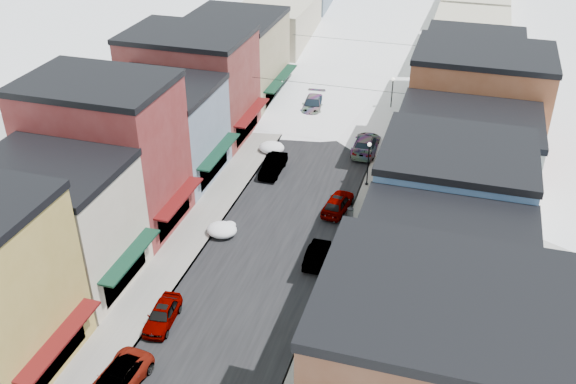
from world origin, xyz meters
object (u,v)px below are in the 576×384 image
Objects in this scene: trash_can at (350,213)px; car_green_sedan at (317,254)px; car_white_suv at (116,381)px; car_silver_sedan at (162,314)px; car_dark_hatch at (273,165)px; streetlamp_near at (368,158)px.

car_green_sedan is at bearing -101.07° from trash_can.
car_silver_sedan is (0.00, 6.10, -0.01)m from car_white_suv.
car_silver_sedan is 0.89× the size of car_dark_hatch.
trash_can is at bearing -102.34° from car_green_sedan.
car_green_sedan is (8.24, 9.58, -0.04)m from car_silver_sedan.
car_dark_hatch is 9.24m from streetlamp_near.
streetlamp_near is (9.80, 22.00, 2.13)m from car_silver_sedan.
car_white_suv is at bearing -109.23° from streetlamp_near.
trash_can is (1.26, 6.41, -0.04)m from car_green_sedan.
streetlamp_near is (9.80, 28.10, 2.12)m from car_white_suv.
car_white_suv is 1.11× the size of car_dark_hatch.
car_silver_sedan is at bearing 48.03° from car_green_sedan.
car_white_suv is at bearing -95.02° from car_silver_sedan.
trash_can is 6.41m from streetlamp_near.
car_white_suv is 1.24× the size of car_silver_sedan.
car_silver_sedan is 1.03× the size of car_green_sedan.
streetlamp_near reaches higher than car_green_sedan.
streetlamp_near is at bearing 60.97° from car_silver_sedan.
car_dark_hatch is at bearing 82.89° from car_silver_sedan.
car_silver_sedan reaches higher than car_green_sedan.
car_green_sedan is at bearing 67.95° from car_white_suv.
car_silver_sedan is 4.44× the size of trash_can.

